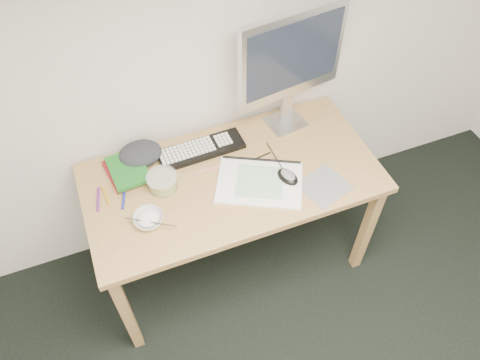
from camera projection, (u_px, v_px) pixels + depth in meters
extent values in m
plane|color=white|center=(251.00, 22.00, 2.07)|extent=(3.60, 0.00, 3.60)
cube|color=tan|center=(127.00, 314.00, 2.20)|extent=(0.05, 0.05, 0.71)
cube|color=tan|center=(367.00, 229.00, 2.50)|extent=(0.05, 0.05, 0.71)
cube|color=tan|center=(103.00, 216.00, 2.55)|extent=(0.05, 0.05, 0.71)
cube|color=tan|center=(315.00, 153.00, 2.85)|extent=(0.05, 0.05, 0.71)
cube|color=tan|center=(232.00, 178.00, 2.24)|extent=(1.40, 0.70, 0.03)
cube|color=slate|center=(324.00, 186.00, 2.18)|extent=(0.26, 0.24, 0.00)
cube|color=silver|center=(260.00, 182.00, 2.19)|extent=(0.48, 0.43, 0.01)
cube|color=black|center=(201.00, 150.00, 2.31)|extent=(0.43, 0.15, 0.03)
cube|color=silver|center=(285.00, 122.00, 2.45)|extent=(0.21, 0.19, 0.01)
cube|color=silver|center=(287.00, 109.00, 2.38)|extent=(0.07, 0.03, 0.18)
cube|color=silver|center=(292.00, 56.00, 2.13)|extent=(0.55, 0.11, 0.44)
cube|color=black|center=(292.00, 54.00, 2.13)|extent=(0.49, 0.07, 0.35)
ellipsoid|color=black|center=(288.00, 175.00, 2.18)|extent=(0.11, 0.13, 0.04)
imported|color=silver|center=(149.00, 219.00, 2.04)|extent=(0.14, 0.14, 0.04)
cylinder|color=silver|center=(150.00, 222.00, 2.00)|extent=(0.20, 0.14, 0.02)
cylinder|color=#E3C350|center=(162.00, 182.00, 2.15)|extent=(0.19, 0.19, 0.07)
cube|color=maroon|center=(125.00, 172.00, 2.23)|extent=(0.19, 0.23, 0.02)
cube|color=#1A6B20|center=(128.00, 169.00, 2.21)|extent=(0.18, 0.24, 0.02)
ellipsoid|color=#292D31|center=(140.00, 154.00, 2.26)|extent=(0.19, 0.16, 0.07)
cylinder|color=pink|center=(212.00, 168.00, 2.25)|extent=(0.19, 0.02, 0.01)
cylinder|color=tan|center=(231.00, 164.00, 2.27)|extent=(0.16, 0.07, 0.01)
cylinder|color=black|center=(256.00, 159.00, 2.29)|extent=(0.17, 0.03, 0.01)
cylinder|color=#1B2797|center=(124.00, 197.00, 2.13)|extent=(0.05, 0.14, 0.01)
cylinder|color=orange|center=(106.00, 196.00, 2.14)|extent=(0.02, 0.12, 0.01)
cylinder|color=#662280|center=(98.00, 199.00, 2.13)|extent=(0.04, 0.13, 0.01)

